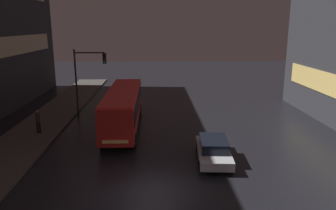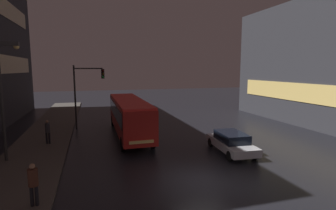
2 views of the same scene
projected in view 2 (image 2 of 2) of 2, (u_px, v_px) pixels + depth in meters
ground_plane at (204, 182)px, 13.21m from camera, size 120.00×120.00×0.00m
sidewalk_left at (43, 142)px, 20.18m from camera, size 4.00×48.00×0.15m
bus_near at (129, 113)px, 22.12m from camera, size 2.37×11.22×3.10m
car_taxi at (231, 142)px, 17.75m from camera, size 2.18×4.67×1.39m
pedestrian_near at (33, 181)px, 10.44m from camera, size 0.42×0.42×1.77m
pedestrian_mid at (48, 130)px, 19.26m from camera, size 0.35×0.35×1.76m
traffic_light_main at (85, 86)px, 24.54m from camera, size 2.81×0.35×5.99m
street_lamp_sidewalk at (5, 82)px, 15.25m from camera, size 1.25×0.36×7.08m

